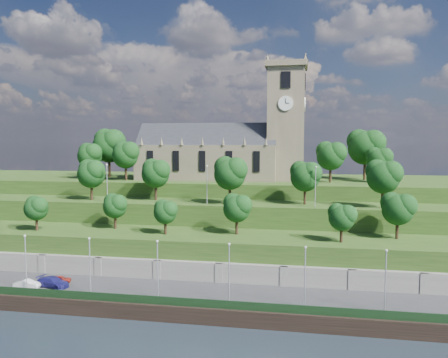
% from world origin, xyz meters
% --- Properties ---
extents(ground, '(320.00, 320.00, 0.00)m').
position_xyz_m(ground, '(0.00, 0.00, 0.00)').
color(ground, black).
rests_on(ground, ground).
extents(promenade, '(160.00, 12.00, 2.00)m').
position_xyz_m(promenade, '(0.00, 6.00, 1.00)').
color(promenade, '#2D2D30').
rests_on(promenade, ground).
extents(quay_wall, '(160.00, 0.50, 2.20)m').
position_xyz_m(quay_wall, '(0.00, -0.05, 1.10)').
color(quay_wall, black).
rests_on(quay_wall, ground).
extents(fence, '(160.00, 0.10, 1.20)m').
position_xyz_m(fence, '(0.00, 0.60, 2.60)').
color(fence, '#163217').
rests_on(fence, promenade).
extents(retaining_wall, '(160.00, 2.10, 5.00)m').
position_xyz_m(retaining_wall, '(0.00, 11.97, 2.50)').
color(retaining_wall, slate).
rests_on(retaining_wall, ground).
extents(embankment_lower, '(160.00, 12.00, 8.00)m').
position_xyz_m(embankment_lower, '(0.00, 18.00, 4.00)').
color(embankment_lower, '#254115').
rests_on(embankment_lower, ground).
extents(embankment_upper, '(160.00, 10.00, 12.00)m').
position_xyz_m(embankment_upper, '(0.00, 29.00, 6.00)').
color(embankment_upper, '#254115').
rests_on(embankment_upper, ground).
extents(hilltop, '(160.00, 32.00, 15.00)m').
position_xyz_m(hilltop, '(0.00, 50.00, 7.50)').
color(hilltop, '#254115').
rests_on(hilltop, ground).
extents(church, '(38.60, 12.35, 27.60)m').
position_xyz_m(church, '(0.79, 45.98, 22.52)').
color(church, brown).
rests_on(church, hilltop).
extents(trees_lower, '(66.98, 8.63, 7.61)m').
position_xyz_m(trees_lower, '(5.84, 18.35, 12.56)').
color(trees_lower, black).
rests_on(trees_lower, embankment_lower).
extents(trees_upper, '(62.35, 8.84, 9.07)m').
position_xyz_m(trees_upper, '(4.38, 28.11, 17.81)').
color(trees_upper, black).
rests_on(trees_upper, embankment_upper).
extents(trees_hilltop, '(71.41, 16.89, 11.97)m').
position_xyz_m(trees_hilltop, '(-0.58, 45.88, 22.09)').
color(trees_hilltop, black).
rests_on(trees_hilltop, hilltop).
extents(lamp_posts_promenade, '(60.36, 0.36, 8.40)m').
position_xyz_m(lamp_posts_promenade, '(-2.00, 2.50, 6.82)').
color(lamp_posts_promenade, '#B2B2B7').
rests_on(lamp_posts_promenade, promenade).
extents(lamp_posts_upper, '(40.36, 0.36, 7.43)m').
position_xyz_m(lamp_posts_upper, '(0.00, 26.00, 16.32)').
color(lamp_posts_upper, '#B2B2B7').
rests_on(lamp_posts_upper, embankment_upper).
extents(car_left, '(3.61, 2.41, 1.14)m').
position_xyz_m(car_left, '(-19.26, 6.74, 2.57)').
color(car_left, maroon).
rests_on(car_left, promenade).
extents(car_middle, '(3.95, 1.55, 1.28)m').
position_xyz_m(car_middle, '(-22.77, 3.69, 2.64)').
color(car_middle, silver).
rests_on(car_middle, promenade).
extents(car_right, '(5.56, 3.35, 1.51)m').
position_xyz_m(car_right, '(-19.22, 4.82, 2.75)').
color(car_right, navy).
rests_on(car_right, promenade).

